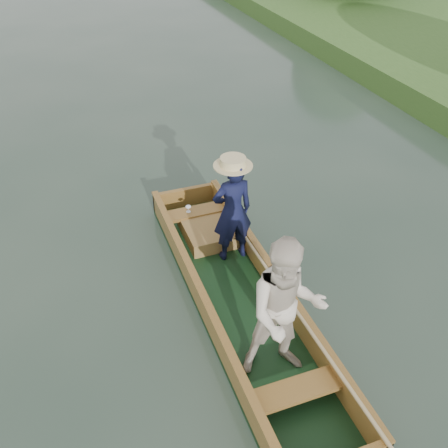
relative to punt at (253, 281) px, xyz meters
name	(u,v)px	position (x,y,z in m)	size (l,w,h in m)	color
ground	(240,307)	(-0.08, 0.23, -0.64)	(120.00, 120.00, 0.00)	#283D30
punt	(253,281)	(0.00, 0.00, 0.00)	(1.13, 5.16, 1.88)	black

